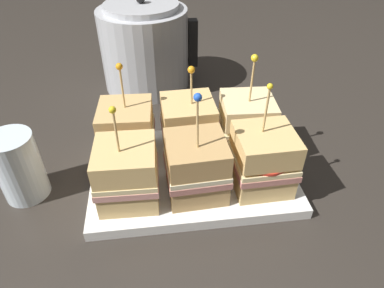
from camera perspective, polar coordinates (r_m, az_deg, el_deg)
name	(u,v)px	position (r m, az deg, el deg)	size (l,w,h in m)	color
ground_plane	(192,176)	(0.58, 0.00, -5.36)	(6.00, 6.00, 0.00)	#2D2823
serving_platter	(192,172)	(0.57, 0.00, -4.70)	(0.33, 0.23, 0.02)	white
sandwich_front_left	(127,174)	(0.50, -10.74, -4.87)	(0.09, 0.09, 0.16)	tan
sandwich_front_center	(195,167)	(0.50, 0.51, -3.87)	(0.09, 0.09, 0.17)	tan
sandwich_front_right	(263,160)	(0.52, 11.71, -2.64)	(0.09, 0.09, 0.17)	tan
sandwich_back_left	(127,133)	(0.57, -10.71, 1.89)	(0.09, 0.09, 0.17)	tan
sandwich_back_center	(190,127)	(0.58, -0.32, 2.92)	(0.09, 0.09, 0.16)	tan
sandwich_back_right	(246,124)	(0.59, 9.01, 3.28)	(0.09, 0.09, 0.18)	beige
kettle_steel	(145,47)	(0.81, -7.83, 15.66)	(0.22, 0.20, 0.21)	#B7BABF
drinking_glass	(19,167)	(0.58, -26.92, -3.40)	(0.07, 0.07, 0.11)	silver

